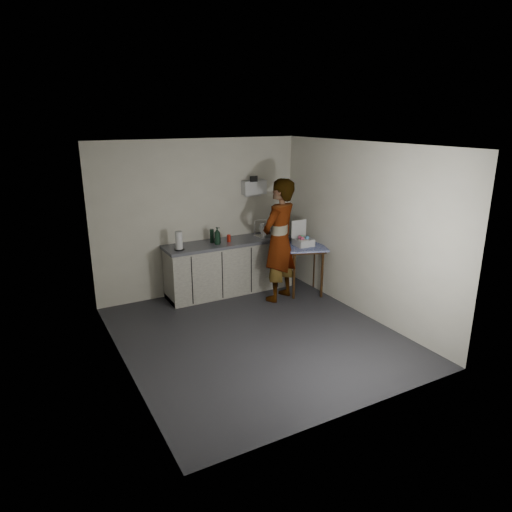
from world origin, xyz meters
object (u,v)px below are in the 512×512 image
standing_man (279,241)px  paper_towel (179,241)px  soap_bottle (217,236)px  bakery_box (303,240)px  side_table (305,252)px  dish_rack (268,233)px  kitchen_counter (230,268)px  soda_can (229,238)px  dark_bottle (212,236)px

standing_man → paper_towel: (-1.50, 0.59, 0.04)m
soap_bottle → bakery_box: bakery_box is taller
side_table → paper_towel: size_ratio=2.87×
dish_rack → soap_bottle: bearing=-178.3°
side_table → bakery_box: bearing=130.8°
kitchen_counter → side_table: size_ratio=2.66×
kitchen_counter → paper_towel: bearing=-174.0°
kitchen_counter → soap_bottle: size_ratio=7.77×
standing_man → soda_can: (-0.60, 0.65, -0.04)m
side_table → dark_bottle: (-1.39, 0.73, 0.29)m
standing_man → soda_can: size_ratio=16.81×
dish_rack → paper_towel: bearing=-178.6°
soda_can → bakery_box: (1.10, -0.59, -0.04)m
dark_bottle → bakery_box: size_ratio=0.56×
soda_can → paper_towel: bearing=-176.0°
soap_bottle → paper_towel: paper_towel is taller
side_table → soda_can: (-1.12, 0.65, 0.24)m
standing_man → soda_can: 0.88m
standing_man → paper_towel: size_ratio=6.85×
soap_bottle → soda_can: size_ratio=2.41×
side_table → dish_rack: dish_rack is taller
paper_towel → standing_man: bearing=-21.5°
soda_can → soap_bottle: bearing=-167.2°
dark_bottle → dish_rack: 1.02m
soap_bottle → paper_towel: bearing=-179.1°
dark_bottle → bakery_box: bearing=-26.2°
kitchen_counter → soap_bottle: (-0.25, -0.09, 0.63)m
standing_man → soap_bottle: 1.03m
soda_can → paper_towel: 0.90m
paper_towel → kitchen_counter: bearing=6.0°
side_table → soap_bottle: 1.51m
side_table → kitchen_counter: bearing=168.8°
soda_can → dark_bottle: (-0.27, 0.09, 0.06)m
soda_can → dish_rack: (0.74, -0.02, 0.01)m
dish_rack → bakery_box: (0.36, -0.57, -0.04)m
side_table → soda_can: 1.31m
dish_rack → bakery_box: size_ratio=1.02×
dark_bottle → paper_towel: bearing=-166.6°
soda_can → dark_bottle: size_ratio=0.52×
kitchen_counter → soda_can: soda_can is taller
standing_man → bakery_box: standing_man is taller
standing_man → dish_rack: (0.14, 0.63, -0.03)m
kitchen_counter → dish_rack: 0.91m
kitchen_counter → standing_man: bearing=-50.0°
soap_bottle → bakery_box: (1.33, -0.54, -0.12)m
soda_can → dish_rack: 0.74m
kitchen_counter → side_table: 1.33m
side_table → dish_rack: size_ratio=2.02×
soda_can → standing_man: bearing=-47.6°
side_table → paper_towel: 2.13m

